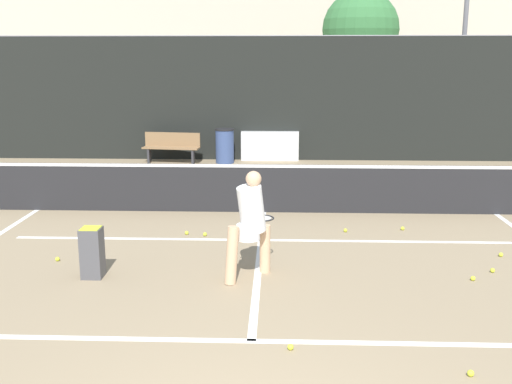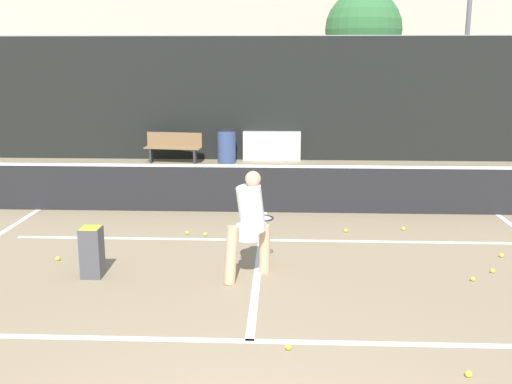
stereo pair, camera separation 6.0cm
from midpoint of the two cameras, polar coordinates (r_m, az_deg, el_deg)
court_baseline_near at (r=6.64m, az=-0.71°, el=-14.00°), size 11.00×0.10×0.01m
court_service_line at (r=9.99m, az=0.31°, el=-4.59°), size 8.25×0.10×0.01m
court_center_mark at (r=9.14m, az=0.13°, el=-6.27°), size 0.10×5.44×0.01m
net at (r=11.62m, az=0.59°, el=0.51°), size 11.09×0.09×1.07m
fence_back at (r=17.46m, az=1.14°, el=8.85°), size 24.00×0.06×3.56m
player_practicing at (r=8.15m, az=-0.75°, el=-2.80°), size 0.76×1.13×1.49m
tennis_ball_scattered_0 at (r=9.16m, az=21.43°, el=-6.96°), size 0.07×0.07×0.07m
tennis_ball_scattered_2 at (r=9.90m, az=22.13°, el=-5.55°), size 0.07×0.07×0.07m
tennis_ball_scattered_3 at (r=9.71m, az=0.99°, el=-4.92°), size 0.07×0.07×0.07m
tennis_ball_scattered_4 at (r=6.46m, az=3.03°, el=-14.53°), size 0.07×0.07×0.07m
tennis_ball_scattered_5 at (r=10.23m, az=-5.05°, el=-4.03°), size 0.07×0.07×0.07m
tennis_ball_scattered_6 at (r=10.53m, az=8.35°, el=-3.63°), size 0.07×0.07×0.07m
tennis_ball_scattered_7 at (r=10.84m, az=13.64°, el=-3.38°), size 0.07×0.07×0.07m
tennis_ball_scattered_8 at (r=6.32m, az=19.50°, el=-15.96°), size 0.07×0.07×0.07m
tennis_ball_scattered_9 at (r=10.35m, az=-6.78°, el=-3.88°), size 0.07×0.07×0.07m
tennis_ball_scattered_10 at (r=8.75m, az=19.78°, el=-7.75°), size 0.07×0.07×0.07m
tennis_ball_scattered_11 at (r=9.48m, az=-18.56°, el=-6.07°), size 0.07×0.07×0.07m
ball_hopper at (r=8.58m, az=-15.54°, el=-5.47°), size 0.28×0.28×0.71m
courtside_bench at (r=17.22m, az=-8.14°, el=4.30°), size 1.65×0.58×0.86m
trash_bin at (r=17.08m, az=-3.10°, el=4.42°), size 0.54×0.54×0.98m
parked_car at (r=19.52m, az=1.36°, el=5.81°), size 1.68×4.53×1.41m
tree_west at (r=26.51m, az=9.86°, el=14.96°), size 3.23×3.23×5.68m
building_far at (r=32.93m, az=1.63°, el=13.11°), size 36.00×2.40×6.25m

